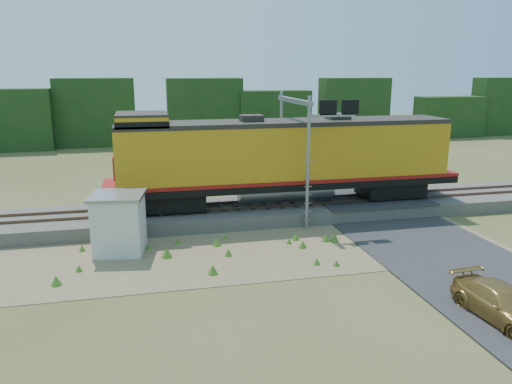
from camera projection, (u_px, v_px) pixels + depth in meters
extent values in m
plane|color=#475123|center=(292.00, 251.00, 25.25)|extent=(140.00, 140.00, 0.00)
cube|color=slate|center=(264.00, 211.00, 30.83)|extent=(70.00, 5.00, 0.80)
cube|color=brown|center=(267.00, 207.00, 30.03)|extent=(70.00, 0.10, 0.16)
cube|color=brown|center=(262.00, 201.00, 31.39)|extent=(70.00, 0.10, 0.16)
cube|color=#8C7754|center=(252.00, 250.00, 25.29)|extent=(26.00, 8.00, 0.03)
cube|color=#38383A|center=(369.00, 198.00, 32.23)|extent=(7.00, 5.20, 0.06)
cube|color=#38383A|center=(296.00, 165.00, 47.56)|extent=(7.00, 24.00, 0.08)
cube|color=#1B3714|center=(202.00, 117.00, 60.43)|extent=(36.00, 3.00, 6.50)
cube|color=#1B3714|center=(490.00, 113.00, 69.09)|extent=(50.00, 3.00, 6.00)
cube|color=black|center=(171.00, 200.00, 29.36)|extent=(3.91, 2.49, 0.98)
cube|color=black|center=(390.00, 187.00, 32.39)|extent=(3.91, 2.49, 0.98)
cube|color=black|center=(286.00, 183.00, 30.71)|extent=(21.70, 3.25, 0.39)
cylinder|color=gray|center=(286.00, 191.00, 30.83)|extent=(5.97, 1.30, 1.30)
cube|color=#C08116|center=(286.00, 152.00, 30.26)|extent=(20.07, 3.15, 3.36)
cube|color=maroon|center=(286.00, 177.00, 30.63)|extent=(21.70, 3.31, 0.20)
cube|color=#28231E|center=(287.00, 123.00, 29.82)|extent=(20.07, 3.20, 0.26)
cube|color=#C08116|center=(142.00, 122.00, 27.94)|extent=(2.82, 3.15, 0.76)
cube|color=#28231E|center=(142.00, 114.00, 27.84)|extent=(2.82, 3.20, 0.13)
cube|color=black|center=(142.00, 123.00, 27.95)|extent=(2.87, 3.20, 0.38)
cube|color=maroon|center=(115.00, 166.00, 28.18)|extent=(0.11, 2.17, 1.30)
cube|color=#28231E|center=(251.00, 119.00, 29.29)|extent=(1.30, 1.08, 0.49)
cube|color=#28231E|center=(338.00, 117.00, 30.46)|extent=(1.30, 1.08, 0.49)
cube|color=silver|center=(119.00, 225.00, 24.72)|extent=(2.62, 2.62, 2.87)
cube|color=gray|center=(117.00, 195.00, 24.36)|extent=(2.89, 2.89, 0.14)
cylinder|color=gray|center=(308.00, 164.00, 27.76)|extent=(0.19, 0.19, 7.53)
cylinder|color=gray|center=(281.00, 149.00, 33.06)|extent=(0.19, 0.19, 7.53)
cube|color=gray|center=(294.00, 101.00, 29.60)|extent=(0.27, 6.20, 0.27)
cube|color=gray|center=(331.00, 115.00, 27.39)|extent=(2.80, 0.16, 0.16)
cube|color=black|center=(328.00, 108.00, 27.24)|extent=(0.97, 0.16, 0.81)
cube|color=black|center=(350.00, 107.00, 27.52)|extent=(0.97, 0.16, 0.81)
imported|color=#AC8340|center=(503.00, 304.00, 18.13)|extent=(2.08, 4.45, 1.26)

